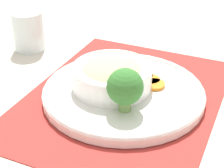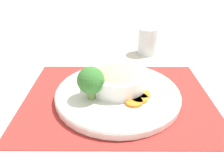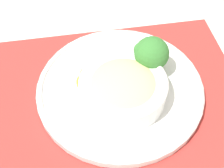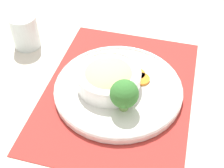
% 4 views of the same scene
% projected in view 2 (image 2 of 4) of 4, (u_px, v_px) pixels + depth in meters
% --- Properties ---
extents(ground_plane, '(4.00, 4.00, 0.00)m').
position_uv_depth(ground_plane, '(118.00, 98.00, 0.58)').
color(ground_plane, beige).
extents(placemat, '(0.49, 0.37, 0.00)m').
position_uv_depth(placemat, '(118.00, 97.00, 0.57)').
color(placemat, '#B2332D').
rests_on(placemat, ground_plane).
extents(plate, '(0.32, 0.32, 0.02)m').
position_uv_depth(plate, '(118.00, 93.00, 0.57)').
color(plate, white).
rests_on(plate, placemat).
extents(bowl, '(0.16, 0.16, 0.06)m').
position_uv_depth(bowl, '(116.00, 77.00, 0.57)').
color(bowl, white).
rests_on(bowl, plate).
extents(broccoli_floret, '(0.07, 0.07, 0.08)m').
position_uv_depth(broccoli_floret, '(91.00, 81.00, 0.52)').
color(broccoli_floret, '#759E51').
rests_on(broccoli_floret, plate).
extents(carrot_slice_near, '(0.04, 0.04, 0.01)m').
position_uv_depth(carrot_slice_near, '(134.00, 102.00, 0.52)').
color(carrot_slice_near, orange).
rests_on(carrot_slice_near, plate).
extents(carrot_slice_middle, '(0.04, 0.04, 0.01)m').
position_uv_depth(carrot_slice_middle, '(139.00, 98.00, 0.53)').
color(carrot_slice_middle, orange).
rests_on(carrot_slice_middle, plate).
extents(carrot_slice_far, '(0.04, 0.04, 0.01)m').
position_uv_depth(carrot_slice_far, '(142.00, 94.00, 0.55)').
color(carrot_slice_far, orange).
rests_on(carrot_slice_far, plate).
extents(water_glass, '(0.08, 0.08, 0.10)m').
position_uv_depth(water_glass, '(148.00, 42.00, 0.82)').
color(water_glass, silver).
rests_on(water_glass, ground_plane).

